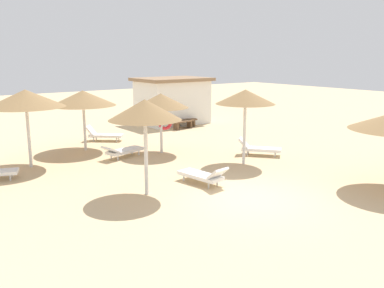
{
  "coord_description": "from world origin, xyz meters",
  "views": [
    {
      "loc": [
        -8.72,
        -8.79,
        4.36
      ],
      "look_at": [
        0.0,
        3.0,
        1.2
      ],
      "focal_mm": 38.76,
      "sensor_mm": 36.0,
      "label": 1
    }
  ],
  "objects_px": {
    "parasol_5": "(26,99)",
    "lounger_4": "(103,135)",
    "parasol_4": "(83,98)",
    "bench_1": "(183,123)",
    "lounger_0": "(258,148)",
    "parasol_0": "(245,97)",
    "parasol_1": "(161,101)",
    "lounger_1": "(123,151)",
    "beach_cabana": "(172,100)",
    "lounger_3": "(203,175)",
    "parasol_3": "(145,110)",
    "bench_0": "(185,122)",
    "bench_2": "(189,115)"
  },
  "relations": [
    {
      "from": "parasol_0",
      "to": "parasol_4",
      "type": "distance_m",
      "value": 7.5
    },
    {
      "from": "parasol_1",
      "to": "lounger_4",
      "type": "xyz_separation_m",
      "value": [
        -0.97,
        4.08,
        -2.03
      ]
    },
    {
      "from": "parasol_5",
      "to": "lounger_0",
      "type": "relative_size",
      "value": 1.66
    },
    {
      "from": "parasol_3",
      "to": "bench_0",
      "type": "relative_size",
      "value": 1.98
    },
    {
      "from": "lounger_3",
      "to": "bench_0",
      "type": "height_order",
      "value": "lounger_3"
    },
    {
      "from": "parasol_5",
      "to": "lounger_3",
      "type": "bearing_deg",
      "value": -54.76
    },
    {
      "from": "lounger_1",
      "to": "bench_1",
      "type": "relative_size",
      "value": 1.31
    },
    {
      "from": "parasol_5",
      "to": "bench_0",
      "type": "distance_m",
      "value": 11.26
    },
    {
      "from": "parasol_0",
      "to": "beach_cabana",
      "type": "height_order",
      "value": "parasol_0"
    },
    {
      "from": "beach_cabana",
      "to": "lounger_4",
      "type": "bearing_deg",
      "value": -156.94
    },
    {
      "from": "lounger_0",
      "to": "beach_cabana",
      "type": "height_order",
      "value": "beach_cabana"
    },
    {
      "from": "parasol_5",
      "to": "bench_2",
      "type": "height_order",
      "value": "parasol_5"
    },
    {
      "from": "parasol_4",
      "to": "beach_cabana",
      "type": "relative_size",
      "value": 0.67
    },
    {
      "from": "lounger_0",
      "to": "lounger_4",
      "type": "xyz_separation_m",
      "value": [
        -4.18,
        7.01,
        0.0
      ]
    },
    {
      "from": "parasol_3",
      "to": "lounger_1",
      "type": "xyz_separation_m",
      "value": [
        1.62,
        4.82,
        -2.4
      ]
    },
    {
      "from": "parasol_4",
      "to": "bench_1",
      "type": "relative_size",
      "value": 1.94
    },
    {
      "from": "parasol_1",
      "to": "lounger_3",
      "type": "height_order",
      "value": "parasol_1"
    },
    {
      "from": "bench_2",
      "to": "bench_1",
      "type": "bearing_deg",
      "value": -132.38
    },
    {
      "from": "parasol_5",
      "to": "lounger_4",
      "type": "distance_m",
      "value": 5.93
    },
    {
      "from": "parasol_4",
      "to": "lounger_1",
      "type": "height_order",
      "value": "parasol_4"
    },
    {
      "from": "parasol_1",
      "to": "parasol_3",
      "type": "height_order",
      "value": "parasol_3"
    },
    {
      "from": "lounger_3",
      "to": "parasol_4",
      "type": "bearing_deg",
      "value": 99.37
    },
    {
      "from": "parasol_3",
      "to": "lounger_1",
      "type": "bearing_deg",
      "value": 71.36
    },
    {
      "from": "parasol_0",
      "to": "lounger_4",
      "type": "distance_m",
      "value": 8.48
    },
    {
      "from": "parasol_5",
      "to": "bench_0",
      "type": "relative_size",
      "value": 2.0
    },
    {
      "from": "parasol_1",
      "to": "bench_2",
      "type": "xyz_separation_m",
      "value": [
        6.73,
        7.09,
        -2.0
      ]
    },
    {
      "from": "lounger_0",
      "to": "bench_2",
      "type": "relative_size",
      "value": 1.2
    },
    {
      "from": "parasol_0",
      "to": "beach_cabana",
      "type": "bearing_deg",
      "value": 71.84
    },
    {
      "from": "lounger_0",
      "to": "bench_2",
      "type": "height_order",
      "value": "lounger_0"
    },
    {
      "from": "parasol_4",
      "to": "lounger_0",
      "type": "distance_m",
      "value": 8.25
    },
    {
      "from": "parasol_3",
      "to": "bench_2",
      "type": "height_order",
      "value": "parasol_3"
    },
    {
      "from": "parasol_0",
      "to": "parasol_1",
      "type": "distance_m",
      "value": 4.0
    },
    {
      "from": "parasol_0",
      "to": "parasol_1",
      "type": "relative_size",
      "value": 1.12
    },
    {
      "from": "lounger_0",
      "to": "bench_1",
      "type": "relative_size",
      "value": 1.2
    },
    {
      "from": "lounger_1",
      "to": "lounger_3",
      "type": "height_order",
      "value": "lounger_3"
    },
    {
      "from": "parasol_1",
      "to": "lounger_1",
      "type": "distance_m",
      "value": 2.76
    },
    {
      "from": "parasol_5",
      "to": "bench_1",
      "type": "height_order",
      "value": "parasol_5"
    },
    {
      "from": "parasol_4",
      "to": "beach_cabana",
      "type": "height_order",
      "value": "beach_cabana"
    },
    {
      "from": "lounger_3",
      "to": "parasol_3",
      "type": "bearing_deg",
      "value": 173.93
    },
    {
      "from": "parasol_4",
      "to": "bench_1",
      "type": "height_order",
      "value": "parasol_4"
    },
    {
      "from": "lounger_0",
      "to": "bench_0",
      "type": "height_order",
      "value": "lounger_0"
    },
    {
      "from": "lounger_4",
      "to": "parasol_0",
      "type": "bearing_deg",
      "value": -71.02
    },
    {
      "from": "lounger_3",
      "to": "lounger_0",
      "type": "bearing_deg",
      "value": 22.2
    },
    {
      "from": "bench_1",
      "to": "beach_cabana",
      "type": "height_order",
      "value": "beach_cabana"
    },
    {
      "from": "parasol_0",
      "to": "lounger_3",
      "type": "height_order",
      "value": "parasol_0"
    },
    {
      "from": "parasol_1",
      "to": "parasol_5",
      "type": "height_order",
      "value": "parasol_5"
    },
    {
      "from": "parasol_0",
      "to": "bench_2",
      "type": "bearing_deg",
      "value": 64.7
    },
    {
      "from": "parasol_5",
      "to": "lounger_3",
      "type": "relative_size",
      "value": 1.57
    },
    {
      "from": "lounger_4",
      "to": "parasol_5",
      "type": "bearing_deg",
      "value": -146.02
    },
    {
      "from": "lounger_3",
      "to": "lounger_4",
      "type": "distance_m",
      "value": 8.88
    }
  ]
}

